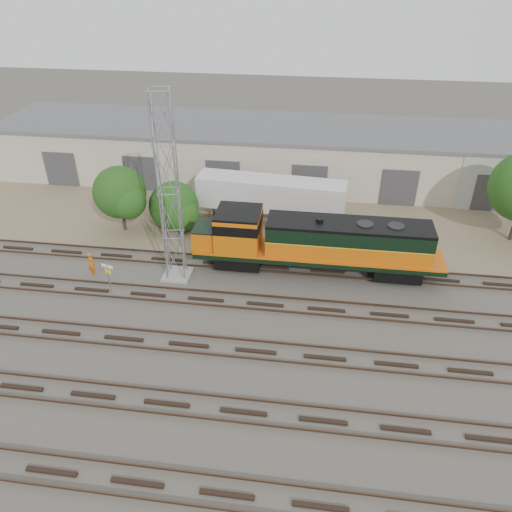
# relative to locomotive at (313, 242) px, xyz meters

# --- Properties ---
(ground) EXTENTS (140.00, 140.00, 0.00)m
(ground) POSITION_rel_locomotive_xyz_m (-2.83, -6.00, -2.41)
(ground) COLOR #47423A
(ground) RESTS_ON ground
(dirt_strip) EXTENTS (80.00, 16.00, 0.02)m
(dirt_strip) POSITION_rel_locomotive_xyz_m (-2.83, 9.00, -2.40)
(dirt_strip) COLOR #726047
(dirt_strip) RESTS_ON ground
(tracks) EXTENTS (80.00, 20.40, 0.28)m
(tracks) POSITION_rel_locomotive_xyz_m (-2.83, -9.00, -2.33)
(tracks) COLOR black
(tracks) RESTS_ON ground
(warehouse) EXTENTS (58.40, 10.40, 5.30)m
(warehouse) POSITION_rel_locomotive_xyz_m (-2.79, 16.98, 0.24)
(warehouse) COLOR beige
(warehouse) RESTS_ON ground
(locomotive) EXTENTS (17.50, 3.07, 4.21)m
(locomotive) POSITION_rel_locomotive_xyz_m (0.00, 0.00, 0.00)
(locomotive) COLOR black
(locomotive) RESTS_ON tracks
(signal_tower) EXTENTS (1.93, 1.93, 13.06)m
(signal_tower) POSITION_rel_locomotive_xyz_m (-9.50, -1.92, 3.97)
(signal_tower) COLOR gray
(signal_tower) RESTS_ON ground
(sign_post) EXTENTS (0.89, 0.25, 2.21)m
(sign_post) POSITION_rel_locomotive_xyz_m (-13.43, -4.43, -0.86)
(sign_post) COLOR gray
(sign_post) RESTS_ON ground
(worker) EXTENTS (0.77, 0.73, 1.78)m
(worker) POSITION_rel_locomotive_xyz_m (-15.54, -2.53, -1.52)
(worker) COLOR #DB5C0C
(worker) RESTS_ON ground
(semi_trailer) EXTENTS (12.56, 3.53, 3.81)m
(semi_trailer) POSITION_rel_locomotive_xyz_m (-3.55, 7.40, -0.01)
(semi_trailer) COLOR silver
(semi_trailer) RESTS_ON ground
(tree_west) EXTENTS (4.41, 4.20, 5.50)m
(tree_west) POSITION_rel_locomotive_xyz_m (-15.44, 3.99, 0.88)
(tree_west) COLOR #382619
(tree_west) RESTS_ON ground
(tree_mid) EXTENTS (4.32, 4.12, 4.12)m
(tree_mid) POSITION_rel_locomotive_xyz_m (-11.48, 5.27, -0.70)
(tree_mid) COLOR #382619
(tree_mid) RESTS_ON ground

